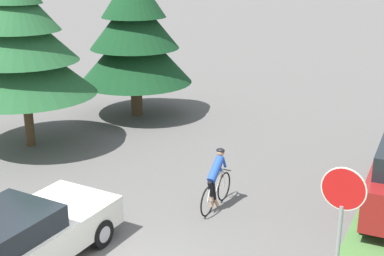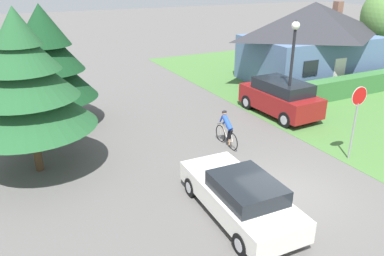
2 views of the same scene
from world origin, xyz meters
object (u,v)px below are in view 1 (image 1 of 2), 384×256
object	(u,v)px
cyclist	(216,181)
conifer_tall_near	(21,45)
conifer_tall_far	(134,34)
stop_sign	(341,218)
sedan_left_lane	(14,242)

from	to	relation	value
cyclist	conifer_tall_near	distance (m)	7.96
cyclist	conifer_tall_far	distance (m)	8.88
cyclist	stop_sign	bearing A→B (deg)	-131.63
cyclist	stop_sign	distance (m)	5.11
stop_sign	conifer_tall_near	xyz separation A→B (m)	(-11.04, 4.65, 1.25)
stop_sign	conifer_tall_far	world-z (taller)	conifer_tall_far
sedan_left_lane	cyclist	world-z (taller)	cyclist
sedan_left_lane	conifer_tall_far	bearing A→B (deg)	22.11
sedan_left_lane	stop_sign	bearing A→B (deg)	-76.78
sedan_left_lane	conifer_tall_far	distance (m)	11.35
sedan_left_lane	stop_sign	xyz separation A→B (m)	(6.00, 1.18, 1.41)
sedan_left_lane	conifer_tall_near	xyz separation A→B (m)	(-5.04, 5.83, 2.66)
conifer_tall_near	conifer_tall_far	size ratio (longest dim) A/B	1.05
sedan_left_lane	conifer_tall_far	xyz separation A→B (m)	(-3.79, 10.41, 2.48)
conifer_tall_near	cyclist	bearing A→B (deg)	-10.40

